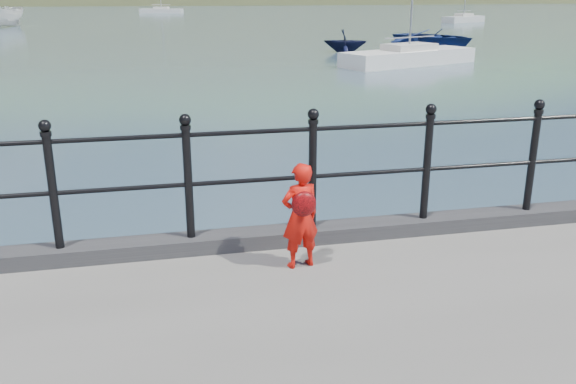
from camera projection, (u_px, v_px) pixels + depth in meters
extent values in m
plane|color=#2D4251|center=(252.00, 326.00, 6.48)|extent=(600.00, 600.00, 0.00)
cube|color=#28282B|center=(253.00, 238.00, 6.01)|extent=(60.00, 0.30, 0.15)
cylinder|color=black|center=(252.00, 180.00, 5.82)|extent=(18.00, 0.04, 0.04)
cylinder|color=black|center=(251.00, 132.00, 5.67)|extent=(18.00, 0.04, 0.04)
cylinder|color=black|center=(53.00, 193.00, 5.45)|extent=(0.08, 0.08, 1.05)
sphere|color=black|center=(45.00, 126.00, 5.26)|extent=(0.11, 0.11, 0.11)
cylinder|color=black|center=(188.00, 185.00, 5.70)|extent=(0.08, 0.08, 1.05)
sphere|color=black|center=(185.00, 120.00, 5.50)|extent=(0.11, 0.11, 0.11)
cylinder|color=black|center=(312.00, 177.00, 5.94)|extent=(0.08, 0.08, 1.05)
sphere|color=black|center=(313.00, 114.00, 5.75)|extent=(0.11, 0.11, 0.11)
cylinder|color=black|center=(427.00, 169.00, 6.19)|extent=(0.08, 0.08, 1.05)
sphere|color=black|center=(431.00, 109.00, 6.00)|extent=(0.11, 0.11, 0.11)
cylinder|color=black|center=(532.00, 162.00, 6.44)|extent=(0.08, 0.08, 1.05)
sphere|color=black|center=(540.00, 105.00, 6.24)|extent=(0.11, 0.11, 0.11)
ellipsoid|color=#333A21|center=(217.00, 52.00, 196.20)|extent=(400.00, 100.00, 88.00)
ellipsoid|color=#387026|center=(295.00, 66.00, 263.77)|extent=(600.00, 180.00, 156.00)
imported|color=red|center=(300.00, 216.00, 5.43)|extent=(0.40, 0.30, 0.98)
ellipsoid|color=red|center=(304.00, 204.00, 5.27)|extent=(0.22, 0.11, 0.23)
imported|color=navy|center=(434.00, 38.00, 38.58)|extent=(6.12, 6.78, 1.15)
imported|color=white|center=(6.00, 16.00, 60.17)|extent=(3.86, 5.80, 2.10)
imported|color=black|center=(345.00, 41.00, 35.39)|extent=(3.07, 2.88, 1.29)
cube|color=white|center=(409.00, 59.00, 29.47)|extent=(7.46, 4.53, 0.90)
cube|color=beige|center=(409.00, 49.00, 29.31)|extent=(2.87, 2.24, 0.50)
cylinder|color=#A5A5A8|center=(410.00, 37.00, 29.14)|extent=(3.04, 1.26, 0.06)
cube|color=silver|center=(463.00, 20.00, 69.28)|extent=(6.22, 4.52, 0.90)
cube|color=beige|center=(464.00, 16.00, 69.13)|extent=(2.47, 2.10, 0.50)
cylinder|color=#A5A5A8|center=(464.00, 11.00, 68.95)|extent=(2.46, 1.43, 0.06)
cube|color=silver|center=(161.00, 12.00, 98.40)|extent=(7.06, 3.94, 0.90)
cube|color=beige|center=(161.00, 8.00, 98.25)|extent=(2.68, 2.06, 0.50)
cylinder|color=#A5A5A8|center=(161.00, 5.00, 98.07)|extent=(2.93, 0.96, 0.06)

